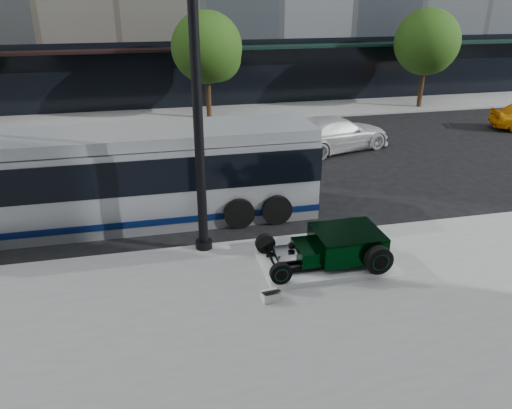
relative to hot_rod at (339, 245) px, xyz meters
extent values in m
plane|color=black|center=(-2.07, 3.91, -0.70)|extent=(120.00, 120.00, 0.00)
cube|color=gray|center=(-2.07, 17.91, -0.64)|extent=(70.00, 4.00, 0.12)
cube|color=black|center=(-12.07, 20.11, 1.30)|extent=(22.00, 0.50, 4.00)
cube|color=black|center=(10.93, 20.11, 1.30)|extent=(24.00, 0.50, 4.00)
cube|color=black|center=(10.93, 19.51, 2.90)|extent=(24.00, 1.60, 0.15)
cylinder|color=black|center=(-1.07, 16.91, 0.72)|extent=(0.28, 0.28, 2.60)
sphere|color=#1A3C10|center=(-1.07, 16.91, 3.22)|extent=(3.80, 3.80, 3.80)
sphere|color=#1A3C10|center=(-0.47, 17.21, 2.62)|extent=(2.60, 2.60, 2.60)
cylinder|color=black|center=(11.93, 16.91, 0.72)|extent=(0.28, 0.28, 2.60)
sphere|color=#1A3C10|center=(11.93, 16.91, 3.22)|extent=(3.80, 3.80, 3.80)
sphere|color=#1A3C10|center=(12.53, 17.21, 2.62)|extent=(2.60, 2.60, 2.60)
cube|color=silver|center=(-0.33, 0.00, -0.50)|extent=(3.40, 1.80, 0.15)
cube|color=black|center=(-0.33, -0.45, -0.33)|extent=(3.00, 0.08, 0.10)
cube|color=black|center=(-0.33, 0.45, -0.33)|extent=(3.00, 0.08, 0.10)
cube|color=black|center=(0.22, 0.00, 0.02)|extent=(1.70, 1.45, 0.62)
cube|color=black|center=(0.22, 0.00, 0.35)|extent=(1.70, 1.45, 0.06)
cube|color=black|center=(-0.88, 0.00, -0.10)|extent=(0.55, 1.05, 0.38)
cube|color=silver|center=(-1.43, 0.00, -0.15)|extent=(0.55, 0.55, 0.34)
cylinder|color=black|center=(-1.28, 0.00, 0.12)|extent=(0.18, 0.18, 0.10)
cylinder|color=black|center=(-1.78, 0.00, -0.27)|extent=(0.06, 1.55, 0.06)
cylinder|color=black|center=(0.72, -0.85, -0.07)|extent=(0.72, 0.24, 0.72)
cylinder|color=black|center=(0.72, -0.98, -0.07)|extent=(0.37, 0.02, 0.37)
torus|color=#09331D|center=(0.72, -0.99, -0.07)|extent=(0.44, 0.02, 0.44)
cylinder|color=black|center=(0.72, 0.85, -0.07)|extent=(0.72, 0.24, 0.72)
cylinder|color=black|center=(0.72, 0.98, -0.07)|extent=(0.37, 0.02, 0.37)
torus|color=#09331D|center=(0.72, 0.99, -0.07)|extent=(0.44, 0.02, 0.44)
cylinder|color=black|center=(-1.78, -0.78, -0.16)|extent=(0.54, 0.16, 0.54)
cylinder|color=black|center=(-1.78, -0.87, -0.16)|extent=(0.28, 0.02, 0.28)
torus|color=#09331D|center=(-1.78, -0.88, -0.16)|extent=(0.34, 0.02, 0.34)
cylinder|color=black|center=(-1.78, 0.78, -0.16)|extent=(0.54, 0.16, 0.54)
cylinder|color=black|center=(-1.78, 0.87, -0.16)|extent=(0.28, 0.02, 0.28)
torus|color=#09331D|center=(-1.78, 0.88, -0.16)|extent=(0.34, 0.02, 0.34)
cube|color=silver|center=(-2.15, -1.21, -0.47)|extent=(0.43, 0.35, 0.22)
cube|color=black|center=(-2.15, -1.21, -0.34)|extent=(0.43, 0.33, 0.15)
cylinder|color=black|center=(-3.33, 1.71, 3.68)|extent=(0.26, 0.26, 8.52)
cylinder|color=black|center=(-3.33, 1.71, -0.47)|extent=(0.47, 0.47, 0.21)
cube|color=#A7ACB0|center=(-5.47, 4.31, 0.58)|extent=(12.00, 2.55, 2.55)
cube|color=#081848|center=(-5.47, 4.31, -0.28)|extent=(12.05, 2.60, 0.20)
cube|color=black|center=(-5.47, 4.31, 1.15)|extent=(12.05, 2.60, 1.05)
cube|color=#A7ACB0|center=(-5.47, 4.31, 2.05)|extent=(12.00, 2.40, 0.35)
cube|color=black|center=(0.56, 4.31, 0.85)|extent=(0.06, 2.30, 1.70)
cylinder|color=black|center=(-2.07, 3.01, -0.22)|extent=(0.96, 0.28, 0.96)
cylinder|color=black|center=(-2.07, 5.61, -0.22)|extent=(0.96, 0.28, 0.96)
cylinder|color=black|center=(-0.87, 3.01, -0.22)|extent=(0.96, 0.28, 0.96)
cylinder|color=black|center=(-0.87, 5.61, -0.22)|extent=(0.96, 0.28, 0.96)
imported|color=silver|center=(3.77, 9.96, 0.07)|extent=(5.66, 3.54, 1.53)
camera|label=1|loc=(-4.65, -10.71, 6.15)|focal=35.00mm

